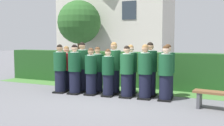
# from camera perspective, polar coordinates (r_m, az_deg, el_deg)

# --- Properties ---
(ground_plane) EXTENTS (60.00, 60.00, 0.00)m
(ground_plane) POSITION_cam_1_polar(r_m,az_deg,el_deg) (8.45, -0.65, -7.24)
(ground_plane) COLOR slate
(student_front_row_0) EXTENTS (0.45, 0.52, 1.65)m
(student_front_row_0) POSITION_cam_1_polar(r_m,az_deg,el_deg) (9.07, -11.29, -1.44)
(student_front_row_0) COLOR black
(student_front_row_0) RESTS_ON ground
(student_front_row_1) EXTENTS (0.43, 0.50, 1.65)m
(student_front_row_1) POSITION_cam_1_polar(r_m,az_deg,el_deg) (8.78, -8.15, -1.61)
(student_front_row_1) COLOR black
(student_front_row_1) RESTS_ON ground
(student_front_row_2) EXTENTS (0.40, 0.51, 1.55)m
(student_front_row_2) POSITION_cam_1_polar(r_m,az_deg,el_deg) (8.57, -4.61, -2.10)
(student_front_row_2) COLOR black
(student_front_row_2) RESTS_ON ground
(student_front_row_3) EXTENTS (0.40, 0.47, 1.52)m
(student_front_row_3) POSITION_cam_1_polar(r_m,az_deg,el_deg) (8.33, -0.87, -2.37)
(student_front_row_3) COLOR black
(student_front_row_3) RESTS_ON ground
(student_front_row_4) EXTENTS (0.42, 0.48, 1.63)m
(student_front_row_4) POSITION_cam_1_polar(r_m,az_deg,el_deg) (8.16, 3.24, -2.17)
(student_front_row_4) COLOR black
(student_front_row_4) RESTS_ON ground
(student_front_row_5) EXTENTS (0.43, 0.51, 1.67)m
(student_front_row_5) POSITION_cam_1_polar(r_m,az_deg,el_deg) (8.02, 7.22, -2.17)
(student_front_row_5) COLOR black
(student_front_row_5) RESTS_ON ground
(student_front_row_6) EXTENTS (0.43, 0.50, 1.65)m
(student_front_row_6) POSITION_cam_1_polar(r_m,az_deg,el_deg) (7.90, 11.63, -2.43)
(student_front_row_6) COLOR black
(student_front_row_6) RESTS_ON ground
(student_in_red_blazer) EXTENTS (0.41, 0.48, 1.58)m
(student_in_red_blazer) POSITION_cam_1_polar(r_m,az_deg,el_deg) (9.46, -9.88, -1.35)
(student_in_red_blazer) COLOR black
(student_in_red_blazer) RESTS_ON ground
(student_rear_row_1) EXTENTS (0.46, 0.57, 1.72)m
(student_rear_row_1) POSITION_cam_1_polar(r_m,az_deg,el_deg) (9.18, -6.49, -1.07)
(student_rear_row_1) COLOR black
(student_rear_row_1) RESTS_ON ground
(student_rear_row_2) EXTENTS (0.43, 0.50, 1.56)m
(student_rear_row_2) POSITION_cam_1_polar(r_m,az_deg,el_deg) (8.97, -3.17, -1.70)
(student_rear_row_2) COLOR black
(student_rear_row_2) RESTS_ON ground
(student_rear_row_3) EXTENTS (0.48, 0.58, 1.73)m
(student_rear_row_3) POSITION_cam_1_polar(r_m,az_deg,el_deg) (8.73, 0.42, -1.34)
(student_rear_row_3) COLOR black
(student_rear_row_3) RESTS_ON ground
(student_rear_row_4) EXTENTS (0.46, 0.55, 1.65)m
(student_rear_row_4) POSITION_cam_1_polar(r_m,az_deg,el_deg) (8.58, 4.06, -1.73)
(student_rear_row_4) COLOR black
(student_rear_row_4) RESTS_ON ground
(student_rear_row_5) EXTENTS (0.45, 0.51, 1.73)m
(student_rear_row_5) POSITION_cam_1_polar(r_m,az_deg,el_deg) (8.42, 8.27, -1.62)
(student_rear_row_5) COLOR black
(student_rear_row_5) RESTS_ON ground
(student_rear_row_6) EXTENTS (0.46, 0.53, 1.67)m
(student_rear_row_6) POSITION_cam_1_polar(r_m,az_deg,el_deg) (8.36, 12.01, -1.94)
(student_rear_row_6) COLOR black
(student_rear_row_6) RESTS_ON ground
(hedge) EXTENTS (11.45, 0.70, 1.33)m
(hedge) POSITION_cam_1_polar(r_m,az_deg,el_deg) (10.21, 4.26, -1.32)
(hedge) COLOR #214C1E
(hedge) RESTS_ON ground
(school_building_main) EXTENTS (7.83, 3.76, 7.97)m
(school_building_main) POSITION_cam_1_polar(r_m,az_deg,el_deg) (18.32, 0.83, 12.28)
(school_building_main) COLOR beige
(school_building_main) RESTS_ON ground
(oak_tree_left) EXTENTS (2.62, 2.62, 4.17)m
(oak_tree_left) POSITION_cam_1_polar(r_m,az_deg,el_deg) (16.08, -7.18, 8.82)
(oak_tree_left) COLOR brown
(oak_tree_left) RESTS_ON ground
(wooden_bench) EXTENTS (1.43, 0.52, 0.48)m
(wooden_bench) POSITION_cam_1_polar(r_m,az_deg,el_deg) (7.25, 22.86, -6.90)
(wooden_bench) COLOR brown
(wooden_bench) RESTS_ON ground
(lawn_strip) EXTENTS (11.45, 0.90, 0.01)m
(lawn_strip) POSITION_cam_1_polar(r_m,az_deg,el_deg) (9.58, 2.56, -5.74)
(lawn_strip) COLOR #477A38
(lawn_strip) RESTS_ON ground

